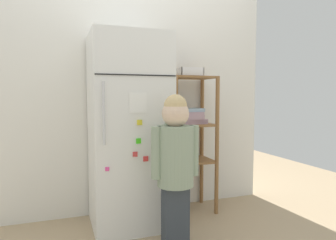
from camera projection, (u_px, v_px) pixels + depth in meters
name	position (u px, v px, depth m)	size (l,w,h in m)	color
ground_plane	(142.00, 223.00, 2.59)	(6.00, 6.00, 0.00)	tan
kitchen_wall_back	(132.00, 100.00, 2.83)	(2.65, 0.03, 2.06)	silver
refrigerator	(129.00, 131.00, 2.52)	(0.61, 0.61, 1.56)	white
child_standing	(175.00, 156.00, 2.14)	(0.35, 0.26, 1.08)	#353C45
pantry_shelf_unit	(190.00, 128.00, 2.82)	(0.43, 0.35, 1.25)	olive
fruit_bin	(189.00, 72.00, 2.77)	(0.21, 0.17, 0.08)	white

